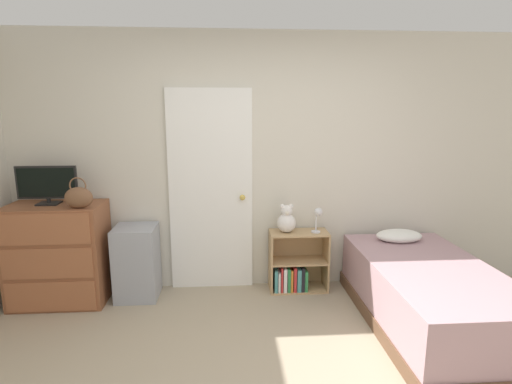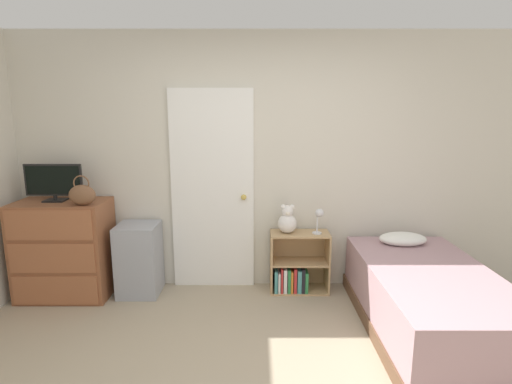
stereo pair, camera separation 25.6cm
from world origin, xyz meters
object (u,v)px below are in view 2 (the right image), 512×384
dresser (65,249)px  teddy_bear (287,221)px  tv (54,182)px  bed (429,301)px  desk_lamp (319,216)px  handbag (82,195)px  bookshelf (296,269)px  storage_bin (139,259)px

dresser → teddy_bear: 2.19m
tv → bed: 3.51m
dresser → teddy_bear: size_ratio=3.31×
dresser → teddy_bear: bearing=2.8°
desk_lamp → bed: desk_lamp is taller
handbag → teddy_bear: size_ratio=0.97×
bookshelf → desk_lamp: 0.60m
storage_bin → teddy_bear: (1.47, 0.06, 0.38)m
tv → storage_bin: size_ratio=0.76×
storage_bin → desk_lamp: size_ratio=2.80×
dresser → teddy_bear: (2.17, 0.11, 0.26)m
bookshelf → handbag: bearing=-172.6°
storage_bin → handbag: bearing=-154.4°
dresser → desk_lamp: (2.48, 0.07, 0.31)m
bookshelf → teddy_bear: 0.51m
desk_lamp → bed: size_ratio=0.14×
desk_lamp → storage_bin: bearing=-179.4°
teddy_bear → storage_bin: bearing=-177.8°
tv → bookshelf: bearing=2.0°
handbag → desk_lamp: bearing=5.7°
desk_lamp → bed: (0.80, -0.73, -0.52)m
handbag → dresser: bearing=152.5°
desk_lamp → bookshelf: bearing=169.5°
teddy_bear → bed: (1.11, -0.77, -0.46)m
desk_lamp → tv: bearing=-179.0°
storage_bin → desk_lamp: 1.82m
dresser → handbag: bearing=-27.5°
handbag → bookshelf: size_ratio=0.45×
desk_lamp → dresser: bearing=-178.4°
bed → dresser: bearing=168.6°
dresser → bookshelf: bearing=2.8°
bed → storage_bin: bearing=164.5°
bookshelf → bed: bed is taller
bookshelf → dresser: bearing=-177.2°
tv → desk_lamp: tv is taller
tv → bookshelf: 2.49m
dresser → teddy_bear: dresser is taller
handbag → storage_bin: bearing=25.6°
handbag → teddy_bear: 1.93m
dresser → bed: bearing=-11.4°
handbag → bookshelf: bearing=7.4°
tv → bed: size_ratio=0.29×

